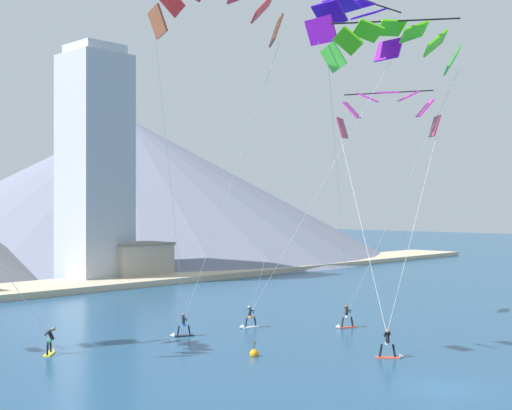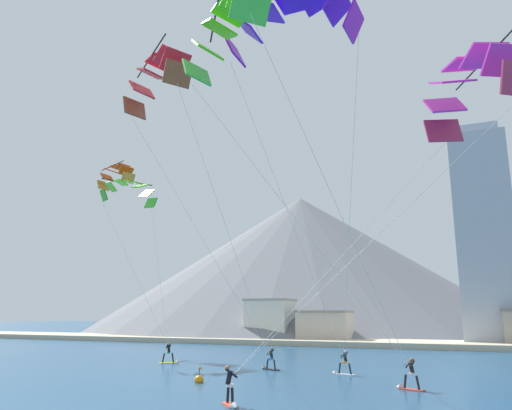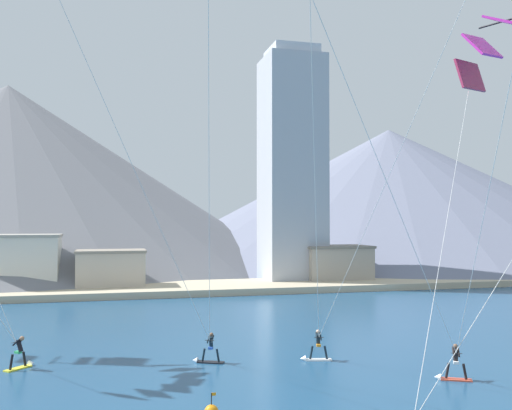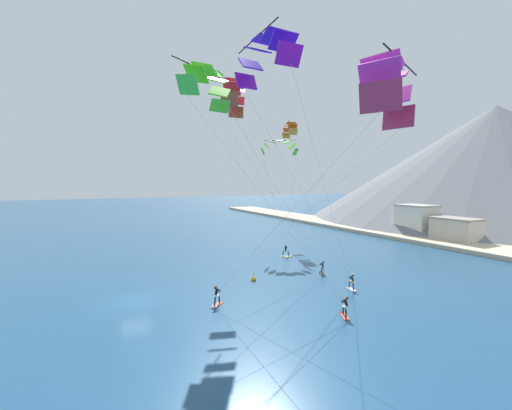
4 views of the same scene
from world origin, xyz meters
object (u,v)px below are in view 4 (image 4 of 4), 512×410
(kitesurfer_mid_center, at_px, (350,284))
(parafoil_kite_near_lead, at_px, (279,146))
(race_marker_buoy, at_px, (254,279))
(kitesurfer_far_left, at_px, (344,309))
(kitesurfer_near_trail, at_px, (322,270))
(parafoil_kite_distant_high_outer, at_px, (290,128))
(parafoil_kite_far_right, at_px, (387,86))
(parafoil_kite_near_trail, at_px, (235,95))
(parafoil_kite_far_left, at_px, (209,84))
(parafoil_kite_mid_center, at_px, (266,54))
(kitesurfer_near_lead, at_px, (287,253))
(kitesurfer_far_right, at_px, (216,299))

(kitesurfer_mid_center, xyz_separation_m, parafoil_kite_near_lead, (-23.15, 5.54, 16.05))
(kitesurfer_mid_center, distance_m, race_marker_buoy, 10.16)
(kitesurfer_far_left, bearing_deg, kitesurfer_near_trail, 150.15)
(kitesurfer_near_trail, height_order, parafoil_kite_distant_high_outer, parafoil_kite_distant_high_outer)
(parafoil_kite_near_lead, height_order, parafoil_kite_far_right, parafoil_kite_far_right)
(kitesurfer_near_trail, relative_size, parafoil_kite_distant_high_outer, 0.28)
(parafoil_kite_near_trail, xyz_separation_m, race_marker_buoy, (3.59, 0.55, -20.40))
(parafoil_kite_distant_high_outer, bearing_deg, kitesurfer_far_left, -26.28)
(parafoil_kite_near_trail, relative_size, parafoil_kite_far_right, 1.22)
(kitesurfer_far_left, height_order, parafoil_kite_far_right, parafoil_kite_far_right)
(race_marker_buoy, bearing_deg, kitesurfer_near_trail, 81.83)
(parafoil_kite_far_left, bearing_deg, parafoil_kite_mid_center, 62.59)
(parafoil_kite_near_lead, xyz_separation_m, race_marker_buoy, (16.15, -12.90, -16.39))
(parafoil_kite_far_left, xyz_separation_m, parafoil_kite_far_right, (11.61, 7.86, -2.03))
(kitesurfer_mid_center, distance_m, parafoil_kite_distant_high_outer, 38.98)
(parafoil_kite_mid_center, bearing_deg, parafoil_kite_distant_high_outer, 144.25)
(kitesurfer_near_lead, xyz_separation_m, parafoil_kite_far_right, (24.84, -8.29, 16.30))
(parafoil_kite_near_lead, bearing_deg, kitesurfer_near_lead, -23.14)
(parafoil_kite_near_lead, distance_m, race_marker_buoy, 26.38)
(kitesurfer_mid_center, relative_size, parafoil_kite_near_lead, 0.11)
(kitesurfer_near_lead, relative_size, parafoil_kite_far_right, 0.11)
(kitesurfer_mid_center, relative_size, parafoil_kite_far_right, 0.11)
(kitesurfer_mid_center, bearing_deg, parafoil_kite_distant_high_outer, 158.02)
(kitesurfer_near_lead, bearing_deg, parafoil_kite_far_right, -18.45)
(kitesurfer_near_trail, relative_size, kitesurfer_far_right, 0.95)
(kitesurfer_far_left, xyz_separation_m, parafoil_kite_far_left, (-7.06, -8.72, 18.36))
(parafoil_kite_near_lead, xyz_separation_m, parafoil_kite_far_left, (21.12, -19.52, 2.34))
(parafoil_kite_near_trail, relative_size, parafoil_kite_distant_high_outer, 3.29)
(kitesurfer_near_lead, height_order, kitesurfer_far_left, kitesurfer_near_lead)
(kitesurfer_near_trail, height_order, parafoil_kite_far_right, parafoil_kite_far_right)
(kitesurfer_mid_center, height_order, parafoil_kite_mid_center, parafoil_kite_mid_center)
(kitesurfer_near_lead, xyz_separation_m, parafoil_kite_far_left, (13.23, -16.15, 18.33))
(parafoil_kite_mid_center, height_order, parafoil_kite_far_left, parafoil_kite_mid_center)
(kitesurfer_near_trail, relative_size, parafoil_kite_far_left, 0.09)
(kitesurfer_far_right, bearing_deg, parafoil_kite_near_lead, 138.12)
(parafoil_kite_mid_center, xyz_separation_m, parafoil_kite_distant_high_outer, (-30.87, 22.22, -0.28))
(kitesurfer_far_left, bearing_deg, parafoil_kite_distant_high_outer, 153.72)
(parafoil_kite_far_right, bearing_deg, parafoil_kite_distant_high_outer, 155.32)
(parafoil_kite_distant_high_outer, bearing_deg, parafoil_kite_near_lead, -42.14)
(parafoil_kite_far_left, relative_size, parafoil_kite_distant_high_outer, 2.99)
(kitesurfer_near_lead, distance_m, parafoil_kite_near_trail, 22.88)
(kitesurfer_far_right, xyz_separation_m, parafoil_kite_near_lead, (-21.44, 19.22, 15.97))
(kitesurfer_far_right, xyz_separation_m, parafoil_kite_mid_center, (1.84, 3.87, 20.70))
(parafoil_kite_near_trail, height_order, parafoil_kite_distant_high_outer, parafoil_kite_distant_high_outer)
(parafoil_kite_far_left, relative_size, race_marker_buoy, 18.45)
(kitesurfer_far_left, distance_m, parafoil_kite_near_trail, 25.54)
(kitesurfer_far_right, bearing_deg, parafoil_kite_near_trail, 146.98)
(kitesurfer_far_right, xyz_separation_m, parafoil_kite_near_trail, (-8.88, 5.77, 19.98))
(parafoil_kite_near_lead, bearing_deg, kitesurfer_near_trail, -14.79)
(kitesurfer_far_right, bearing_deg, kitesurfer_far_left, 51.37)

